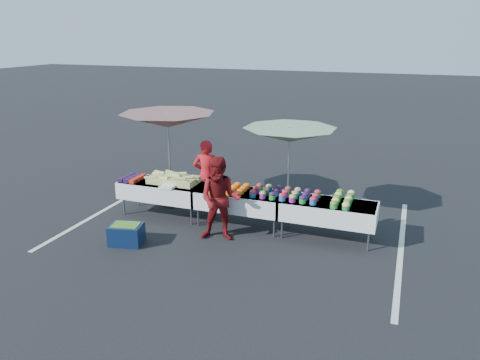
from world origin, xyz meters
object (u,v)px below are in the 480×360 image
(table_left, at_px, (163,190))
(table_right, at_px, (328,210))
(vendor, at_px, (207,175))
(customer, at_px, (220,199))
(umbrella_left, at_px, (168,121))
(table_center, at_px, (240,199))
(storage_bin, at_px, (126,234))
(umbrella_right, at_px, (290,136))

(table_left, bearing_deg, table_right, 0.00)
(table_left, xyz_separation_m, vendor, (0.78, 0.62, 0.23))
(customer, height_order, umbrella_left, umbrella_left)
(vendor, bearing_deg, table_center, 134.81)
(umbrella_left, height_order, storage_bin, umbrella_left)
(table_right, height_order, umbrella_right, umbrella_right)
(table_center, xyz_separation_m, umbrella_left, (-1.94, 0.63, 1.39))
(table_left, relative_size, storage_bin, 2.71)
(table_right, height_order, customer, customer)
(table_center, relative_size, customer, 1.13)
(customer, xyz_separation_m, storage_bin, (-1.59, -0.82, -0.62))
(table_left, bearing_deg, vendor, 38.60)
(table_right, distance_m, storage_bin, 3.87)
(table_left, bearing_deg, storage_bin, -87.20)
(table_center, distance_m, table_right, 1.80)
(table_right, distance_m, umbrella_right, 1.78)
(table_left, distance_m, table_right, 3.60)
(table_right, height_order, storage_bin, table_right)
(table_center, xyz_separation_m, table_right, (1.80, 0.00, 0.00))
(table_center, bearing_deg, vendor, 148.77)
(table_left, xyz_separation_m, umbrella_left, (-0.14, 0.63, 1.39))
(umbrella_right, bearing_deg, vendor, -174.37)
(table_left, relative_size, umbrella_right, 0.72)
(table_center, distance_m, umbrella_left, 2.47)
(vendor, height_order, umbrella_left, umbrella_left)
(umbrella_left, bearing_deg, vendor, -0.63)
(customer, distance_m, umbrella_left, 2.55)
(vendor, bearing_deg, umbrella_right, 171.68)
(customer, bearing_deg, vendor, 110.07)
(vendor, height_order, storage_bin, vendor)
(table_left, distance_m, vendor, 1.02)
(table_right, bearing_deg, table_center, 180.00)
(umbrella_right, xyz_separation_m, storage_bin, (-2.52, -2.37, -1.61))
(customer, bearing_deg, storage_bin, -165.95)
(table_center, xyz_separation_m, vendor, (-1.02, 0.62, 0.23))
(table_center, distance_m, vendor, 1.22)
(storage_bin, bearing_deg, umbrella_left, 83.36)
(customer, relative_size, storage_bin, 2.40)
(table_left, distance_m, customer, 1.85)
(table_right, relative_size, umbrella_right, 0.72)
(table_center, bearing_deg, table_right, 0.00)
(table_left, height_order, storage_bin, table_left)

